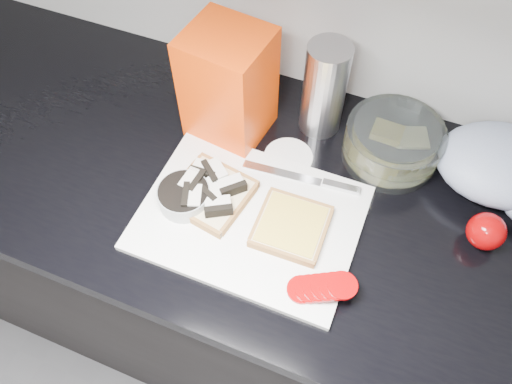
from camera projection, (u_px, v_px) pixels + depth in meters
base_cabinet at (309, 299)px, 1.34m from camera, size 3.50×0.60×0.86m
countertop at (329, 210)px, 0.97m from camera, size 3.50×0.64×0.04m
cutting_board at (250, 218)px, 0.93m from camera, size 0.40×0.30×0.01m
bread_left at (210, 192)px, 0.94m from camera, size 0.16×0.16×0.04m
bread_right at (291, 226)px, 0.90m from camera, size 0.13×0.13×0.02m
tomato_slices at (322, 288)px, 0.83m from camera, size 0.13×0.09×0.03m
knife at (316, 181)px, 0.96m from camera, size 0.23×0.03×0.01m
seed_tub at (184, 197)px, 0.93m from camera, size 0.10×0.10×0.05m
tub_lid at (288, 157)px, 1.01m from camera, size 0.12×0.12×0.01m
glass_bowl at (392, 143)px, 0.99m from camera, size 0.19×0.19×0.08m
bread_bag at (228, 86)px, 0.97m from camera, size 0.17×0.16×0.24m
steel_canister at (324, 89)px, 0.98m from camera, size 0.09×0.09×0.21m
grocery_bag at (507, 170)px, 0.93m from camera, size 0.28×0.24×0.11m
whole_tomatoes at (486, 231)px, 0.88m from camera, size 0.07×0.07×0.07m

